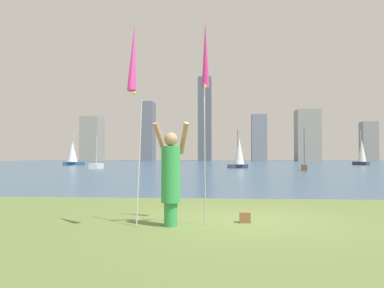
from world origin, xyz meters
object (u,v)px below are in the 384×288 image
object	(u,v)px
bag	(245,217)
sailboat_6	(96,166)
person	(171,175)
sailboat_0	(362,153)
kite_flag_right	(205,59)
kite_flag_left	(133,61)
sailboat_4	(239,153)
sailboat_1	(73,153)
sailboat_3	(304,167)

from	to	relation	value
bag	sailboat_6	bearing A→B (deg)	112.55
person	bag	distance (m)	1.77
sailboat_0	sailboat_6	xyz separation A→B (m)	(-33.62, -20.09, -1.52)
kite_flag_right	sailboat_0	size ratio (longest dim) A/B	0.78
sailboat_6	kite_flag_left	bearing A→B (deg)	-71.06
sailboat_0	sailboat_4	distance (m)	24.78
bag	sailboat_1	size ratio (longest dim) A/B	0.05
bag	sailboat_6	distance (m)	36.34
kite_flag_right	bag	size ratio (longest dim) A/B	18.58
sailboat_0	sailboat_6	world-z (taller)	sailboat_0
kite_flag_right	sailboat_0	distance (m)	57.55
bag	sailboat_4	bearing A→B (deg)	88.27
kite_flag_left	sailboat_6	size ratio (longest dim) A/B	1.08
bag	sailboat_4	xyz separation A→B (m)	(1.12, 37.24, 1.54)
sailboat_6	sailboat_0	bearing A→B (deg)	30.85
person	bag	xyz separation A→B (m)	(1.44, 0.55, -0.88)
sailboat_6	bag	bearing A→B (deg)	-67.45
kite_flag_left	sailboat_4	xyz separation A→B (m)	(3.21, 38.20, -1.46)
person	sailboat_1	world-z (taller)	sailboat_1
kite_flag_left	sailboat_4	distance (m)	38.36
sailboat_1	person	bearing A→B (deg)	-67.02
kite_flag_left	kite_flag_right	world-z (taller)	kite_flag_right
sailboat_0	sailboat_1	size ratio (longest dim) A/B	1.08
bag	person	bearing A→B (deg)	-159.20
bag	sailboat_3	size ratio (longest dim) A/B	0.06
kite_flag_left	sailboat_1	bearing A→B (deg)	112.18
person	sailboat_3	xyz separation A→B (m)	(8.51, 31.55, -0.66)
kite_flag_left	bag	size ratio (longest dim) A/B	17.51
kite_flag_left	kite_flag_right	bearing A→B (deg)	33.34
sailboat_3	sailboat_6	bearing A→B (deg)	173.04
bag	sailboat_4	distance (m)	37.28
sailboat_4	sailboat_6	distance (m)	15.56
sailboat_3	sailboat_6	size ratio (longest dim) A/B	1.11
kite_flag_left	sailboat_1	world-z (taller)	sailboat_1
sailboat_4	bag	bearing A→B (deg)	-91.73
sailboat_0	sailboat_3	world-z (taller)	sailboat_0
person	sailboat_1	bearing A→B (deg)	127.90
person	kite_flag_left	size ratio (longest dim) A/B	0.52
sailboat_1	sailboat_4	world-z (taller)	sailboat_1
sailboat_1	sailboat_3	world-z (taller)	sailboat_1
sailboat_1	kite_flag_right	bearing A→B (deg)	-66.21
sailboat_0	kite_flag_left	bearing A→B (deg)	-111.73
kite_flag_right	sailboat_1	xyz separation A→B (m)	(-21.88, 49.65, -1.61)
person	sailboat_1	distance (m)	54.40
sailboat_4	sailboat_0	bearing A→B (deg)	41.48
person	sailboat_3	bearing A→B (deg)	89.83
sailboat_1	sailboat_3	xyz separation A→B (m)	(29.74, -18.53, -1.38)
kite_flag_left	sailboat_0	xyz separation A→B (m)	(21.77, 54.61, -1.28)
sailboat_1	sailboat_6	bearing A→B (deg)	-61.30
kite_flag_left	kite_flag_right	xyz separation A→B (m)	(1.29, 0.85, 0.21)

